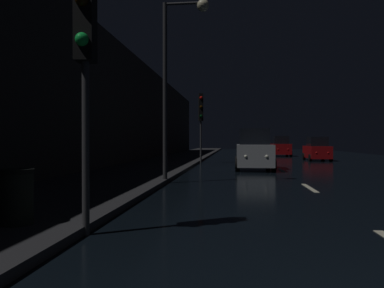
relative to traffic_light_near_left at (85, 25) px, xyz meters
The scene contains 11 objects.
ground 22.08m from the traffic_light_near_left, 77.06° to the left, with size 26.57×84.00×0.02m, color black.
sidewalk_left 21.64m from the traffic_light_near_left, 95.91° to the left, with size 4.40×84.00×0.15m, color #28282B.
building_facade_left 18.40m from the traffic_light_near_left, 105.13° to the left, with size 0.80×63.00×7.50m, color #2D2B28.
lane_centerline 17.04m from the traffic_light_near_left, 72.98° to the left, with size 0.16×32.96×0.01m.
traffic_light_near_left is the anchor object (origin of this frame).
traffic_light_far_left 19.59m from the traffic_light_near_left, 89.70° to the left, with size 0.37×0.48×4.83m.
streetlamp_overhead 7.54m from the traffic_light_near_left, 87.09° to the left, with size 1.70×0.44×6.67m.
trash_bin_curbside 3.07m from the traffic_light_near_left, behind, with size 0.55×0.55×0.93m.
car_approaching_headlights 15.01m from the traffic_light_near_left, 76.42° to the left, with size 2.02×4.37×2.20m.
car_distant_taillights 32.99m from the traffic_light_near_left, 77.58° to the left, with size 1.86×4.03×2.03m.
car_parked_right_far 25.65m from the traffic_light_near_left, 69.67° to the left, with size 1.70×3.68×1.85m.
Camera 1 is at (-2.45, -2.51, 1.55)m, focal length 34.28 mm.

